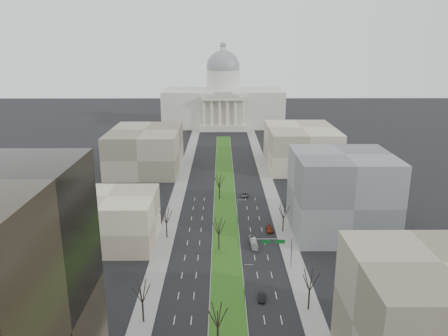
{
  "coord_description": "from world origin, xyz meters",
  "views": [
    {
      "loc": [
        -1.28,
        -28.82,
        54.77
      ],
      "look_at": [
        -0.4,
        110.52,
        14.63
      ],
      "focal_mm": 35.0,
      "sensor_mm": 36.0,
      "label": 1
    }
  ],
  "objects_px": {
    "car_red": "(270,229)",
    "car_black": "(262,297)",
    "car_grey_far": "(245,195)",
    "box_van": "(253,243)"
  },
  "relations": [
    {
      "from": "car_red",
      "to": "car_grey_far",
      "type": "xyz_separation_m",
      "value": [
        -5.93,
        31.13,
        0.03
      ]
    },
    {
      "from": "car_red",
      "to": "box_van",
      "type": "xyz_separation_m",
      "value": [
        -5.58,
        -9.82,
        0.33
      ]
    },
    {
      "from": "car_grey_far",
      "to": "box_van",
      "type": "distance_m",
      "value": 40.96
    },
    {
      "from": "car_red",
      "to": "car_grey_far",
      "type": "height_order",
      "value": "car_grey_far"
    },
    {
      "from": "car_red",
      "to": "box_van",
      "type": "relative_size",
      "value": 0.64
    },
    {
      "from": "car_black",
      "to": "car_red",
      "type": "height_order",
      "value": "car_red"
    },
    {
      "from": "car_black",
      "to": "car_grey_far",
      "type": "height_order",
      "value": "car_grey_far"
    },
    {
      "from": "car_red",
      "to": "car_black",
      "type": "bearing_deg",
      "value": -98.43
    },
    {
      "from": "car_black",
      "to": "car_red",
      "type": "bearing_deg",
      "value": 86.6
    },
    {
      "from": "car_black",
      "to": "car_grey_far",
      "type": "relative_size",
      "value": 0.8
    }
  ]
}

